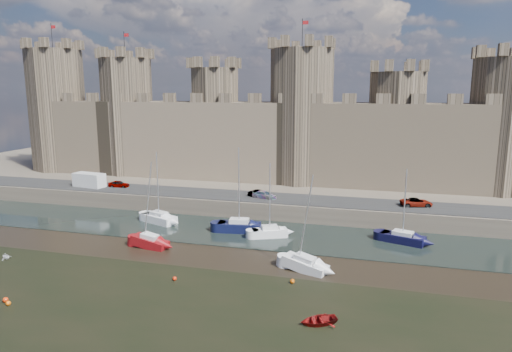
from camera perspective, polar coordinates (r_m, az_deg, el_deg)
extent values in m
plane|color=black|center=(39.91, -10.14, -17.39)|extent=(160.00, 160.00, 0.00)
cube|color=black|center=(60.70, -0.37, -7.15)|extent=(160.00, 12.00, 0.08)
cube|color=#4C443A|center=(94.56, 5.52, 0.07)|extent=(160.00, 60.00, 2.50)
cube|color=black|center=(69.35, 1.86, -2.72)|extent=(160.00, 7.00, 0.10)
cube|color=#42382B|center=(81.65, 4.18, 4.26)|extent=(100.00, 9.00, 14.00)
cylinder|color=#42382B|center=(101.98, -23.54, 7.51)|extent=(11.00, 11.00, 24.00)
cylinder|color=black|center=(102.41, -24.16, 15.62)|extent=(0.10, 0.10, 5.00)
cube|color=#A4151A|center=(102.29, -24.02, 16.66)|extent=(1.00, 0.03, 0.60)
cylinder|color=#42382B|center=(92.90, -15.70, 7.15)|extent=(10.00, 10.00, 22.00)
cylinder|color=black|center=(93.12, -16.13, 15.46)|extent=(0.10, 0.10, 5.00)
cube|color=#A4151A|center=(93.04, -15.92, 16.59)|extent=(1.00, 0.03, 0.60)
cylinder|color=#42382B|center=(85.16, -5.13, 6.54)|extent=(9.00, 9.00, 20.00)
cylinder|color=#42382B|center=(80.90, 5.62, 7.37)|extent=(11.00, 11.00, 23.00)
cylinder|color=black|center=(81.30, 5.81, 17.27)|extent=(0.10, 0.10, 5.00)
cube|color=#A4151A|center=(81.44, 6.20, 18.53)|extent=(1.00, 0.03, 0.60)
cylinder|color=#42382B|center=(79.93, 17.03, 5.48)|extent=(9.00, 9.00, 19.00)
cylinder|color=#42382B|center=(81.92, 28.36, 5.48)|extent=(10.00, 10.00, 21.00)
imported|color=gray|center=(80.00, -16.78, -0.97)|extent=(3.53, 1.63, 1.17)
imported|color=gray|center=(69.55, 0.35, -2.25)|extent=(3.51, 1.76, 1.11)
imported|color=gray|center=(68.90, 1.06, -2.37)|extent=(4.09, 2.40, 1.11)
imported|color=gray|center=(68.02, 19.42, -3.12)|extent=(4.79, 3.12, 1.22)
cube|color=silver|center=(81.64, -20.13, -0.50)|extent=(5.75, 3.02, 2.39)
cube|color=white|center=(66.49, -12.02, -5.26)|extent=(5.81, 3.91, 1.10)
cube|color=silver|center=(66.28, -12.05, -4.59)|extent=(2.78, 2.24, 0.50)
cylinder|color=silver|center=(65.30, -12.20, -0.98)|extent=(0.14, 0.14, 9.03)
cube|color=black|center=(61.07, -2.11, -6.41)|extent=(5.88, 2.92, 1.23)
cube|color=silver|center=(60.81, -2.12, -5.60)|extent=(2.69, 1.85, 0.56)
cylinder|color=silver|center=(59.65, -2.15, -1.22)|extent=(0.14, 0.14, 10.07)
cube|color=white|center=(58.98, 1.71, -7.12)|extent=(4.77, 3.44, 1.05)
cube|color=silver|center=(58.75, 1.71, -6.42)|extent=(2.31, 1.93, 0.48)
cylinder|color=silver|center=(57.69, 1.74, -2.57)|extent=(0.14, 0.14, 8.57)
cube|color=black|center=(59.69, 17.84, -7.46)|extent=(5.66, 3.65, 1.01)
cube|color=silver|center=(59.47, 17.88, -6.78)|extent=(2.68, 2.12, 0.46)
cylinder|color=silver|center=(58.45, 18.10, -3.14)|extent=(0.14, 0.14, 8.25)
cube|color=maroon|center=(56.86, -13.12, -8.14)|extent=(4.68, 2.34, 1.14)
cube|color=silver|center=(56.60, -13.15, -7.34)|extent=(2.14, 1.48, 0.52)
cylinder|color=silver|center=(55.41, -13.35, -2.99)|extent=(0.14, 0.14, 9.35)
cube|color=white|center=(48.98, 6.13, -11.06)|extent=(5.13, 3.28, 1.12)
cube|color=silver|center=(48.68, 6.15, -10.16)|extent=(2.43, 1.91, 0.51)
cylinder|color=silver|center=(47.31, 6.26, -5.24)|extent=(0.14, 0.14, 9.20)
imported|color=white|center=(58.88, -28.78, -8.81)|extent=(1.53, 1.41, 0.68)
imported|color=maroon|center=(39.05, 7.81, -17.46)|extent=(3.67, 3.28, 0.63)
sphere|color=#E25C0A|center=(47.01, -28.55, -13.79)|extent=(0.43, 0.43, 0.43)
sphere|color=red|center=(47.20, -10.13, -12.50)|extent=(0.41, 0.41, 0.41)
sphere|color=#D15309|center=(45.97, 4.56, -12.98)|extent=(0.47, 0.47, 0.47)
sphere|color=red|center=(47.74, -28.83, -13.41)|extent=(0.49, 0.49, 0.49)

